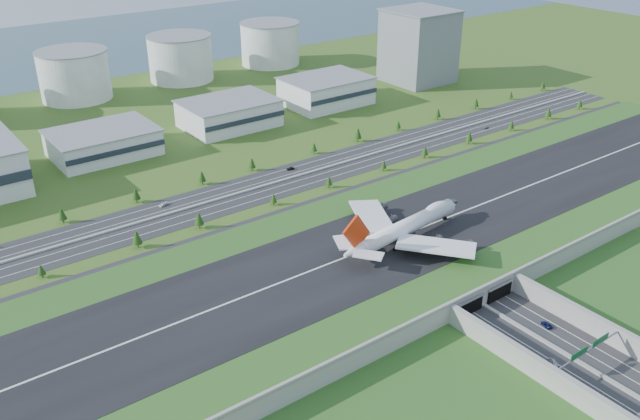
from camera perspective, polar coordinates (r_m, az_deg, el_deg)
ground at (r=300.49m, az=6.42°, el=-3.67°), size 1200.00×1200.00×0.00m
airfield_deck at (r=298.39m, az=6.47°, el=-2.99°), size 520.00×100.00×9.20m
underpass_road at (r=248.99m, az=22.42°, el=-12.03°), size 38.80×120.40×8.00m
sign_gantry_near at (r=248.50m, az=21.71°, el=-10.94°), size 38.70×0.70×9.80m
north_expressway at (r=367.17m, az=-3.62°, el=2.33°), size 560.00×36.00×0.12m
tree_row at (r=367.87m, az=-3.10°, el=3.18°), size 499.08×48.72×8.45m
hangar_mid_a at (r=420.86m, az=-17.78°, el=5.41°), size 58.00×42.00×15.00m
hangar_mid_b at (r=452.32m, az=-7.67°, el=8.05°), size 58.00×42.00×17.00m
hangar_mid_c at (r=493.59m, az=0.52°, el=9.98°), size 58.00×42.00×19.00m
office_tower at (r=553.16m, az=8.30°, el=13.47°), size 46.00×46.00×55.00m
fuel_tank_b at (r=534.68m, az=-19.97°, el=10.61°), size 50.00×50.00×35.00m
fuel_tank_c at (r=563.82m, az=-11.66°, el=12.41°), size 50.00×50.00×35.00m
fuel_tank_d at (r=603.61m, az=-4.21°, el=13.79°), size 50.00×50.00×35.00m
bay_water at (r=707.19m, az=-21.48°, el=12.52°), size 1200.00×260.00×0.06m
boeing_747 at (r=291.87m, az=7.19°, el=-1.43°), size 74.39×69.99×23.02m
car_0 at (r=249.57m, az=19.09°, el=-12.02°), size 3.39×4.85×1.53m
car_2 at (r=267.04m, az=18.55°, el=-9.14°), size 3.42×5.27×1.35m
car_5 at (r=382.37m, az=-2.51°, el=3.51°), size 4.53×2.28×1.42m
car_6 at (r=459.44m, az=13.73°, el=6.79°), size 5.25×3.36×1.35m
car_7 at (r=349.17m, az=-13.07°, el=0.46°), size 5.37×3.37×1.45m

